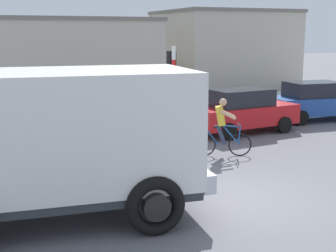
{
  "coord_description": "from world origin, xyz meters",
  "views": [
    {
      "loc": [
        -5.12,
        -8.94,
        3.6
      ],
      "look_at": [
        -0.52,
        2.5,
        1.2
      ],
      "focal_mm": 51.62,
      "sensor_mm": 36.0,
      "label": 1
    }
  ],
  "objects": [
    {
      "name": "ground_plane",
      "position": [
        0.0,
        0.0,
        0.0
      ],
      "size": [
        120.0,
        120.0,
        0.0
      ],
      "primitive_type": "plane",
      "color": "slate"
    },
    {
      "name": "cyclist",
      "position": [
        1.51,
        3.31,
        0.86
      ],
      "size": [
        1.61,
        0.77,
        1.72
      ],
      "color": "black",
      "rests_on": "ground"
    },
    {
      "name": "car_white_mid",
      "position": [
        7.91,
        7.11,
        0.82
      ],
      "size": [
        4.12,
        2.11,
        1.6
      ],
      "color": "#234C9E",
      "rests_on": "ground"
    },
    {
      "name": "building_mid_block",
      "position": [
        0.22,
        18.78,
        2.19
      ],
      "size": [
        8.78,
        6.98,
        4.38
      ],
      "color": "#B2AD9E",
      "rests_on": "ground"
    },
    {
      "name": "pedestrian_near_kerb",
      "position": [
        -1.4,
        7.86,
        0.85
      ],
      "size": [
        0.34,
        0.22,
        1.62
      ],
      "color": "#2D334C",
      "rests_on": "ground"
    },
    {
      "name": "car_red_near",
      "position": [
        3.8,
        6.08,
        0.82
      ],
      "size": [
        4.19,
        2.27,
        1.6
      ],
      "color": "red",
      "rests_on": "ground"
    },
    {
      "name": "sidewalk_far",
      "position": [
        0.0,
        12.52,
        0.08
      ],
      "size": [
        80.0,
        5.0,
        0.16
      ],
      "primitive_type": "cube",
      "color": "#ADADA8",
      "rests_on": "ground"
    },
    {
      "name": "building_corner_right",
      "position": [
        10.65,
        20.46,
        2.51
      ],
      "size": [
        7.82,
        7.89,
        5.01
      ],
      "color": "#B2AD9E",
      "rests_on": "ground"
    },
    {
      "name": "truck_foreground",
      "position": [
        -3.73,
        0.15,
        1.67
      ],
      "size": [
        5.62,
        3.18,
        2.9
      ],
      "color": "white",
      "rests_on": "ground"
    },
    {
      "name": "traffic_light_pole",
      "position": [
        0.41,
        4.44,
        2.07
      ],
      "size": [
        0.24,
        0.43,
        3.2
      ],
      "color": "red",
      "rests_on": "ground"
    }
  ]
}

